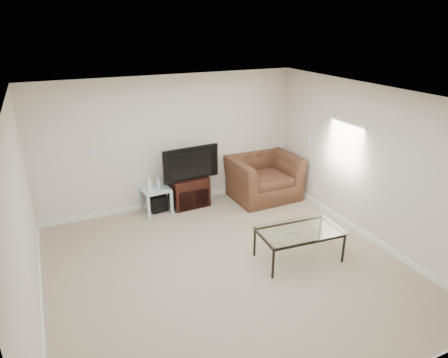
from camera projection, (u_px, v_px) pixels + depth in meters
name	position (u px, v px, depth m)	size (l,w,h in m)	color
floor	(227.00, 269.00, 5.85)	(5.00, 5.00, 0.00)	tan
ceiling	(228.00, 98.00, 4.92)	(5.00, 5.00, 0.00)	white
wall_back	(171.00, 142.00, 7.49)	(5.00, 0.02, 2.50)	silver
wall_left	(23.00, 228.00, 4.41)	(0.02, 5.00, 2.50)	silver
wall_right	(369.00, 165.00, 6.35)	(0.02, 5.00, 2.50)	silver
plate_back	(94.00, 152.00, 6.94)	(0.12, 0.02, 0.12)	white
plate_right_switch	(309.00, 139.00, 7.69)	(0.02, 0.09, 0.13)	white
plate_right_outlet	(314.00, 190.00, 7.79)	(0.02, 0.08, 0.12)	white
tv_stand	(189.00, 191.00, 7.75)	(0.71, 0.49, 0.59)	black
dvd_player	(189.00, 182.00, 7.65)	(0.37, 0.26, 0.05)	black
television	(188.00, 162.00, 7.50)	(1.03, 0.21, 0.64)	black
side_table	(156.00, 200.00, 7.52)	(0.50, 0.50, 0.48)	#ABBBCD
subwoofer	(157.00, 202.00, 7.57)	(0.30, 0.30, 0.30)	black
game_console	(149.00, 184.00, 7.32)	(0.05, 0.16, 0.22)	white
game_case	(158.00, 183.00, 7.41)	(0.05, 0.14, 0.19)	silver
recliner	(263.00, 170.00, 8.04)	(1.33, 0.87, 1.16)	#4F3924
coffee_table	(299.00, 244.00, 6.01)	(1.26, 0.71, 0.49)	black
remote	(292.00, 232.00, 5.84)	(0.20, 0.05, 0.02)	#B2B2B7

